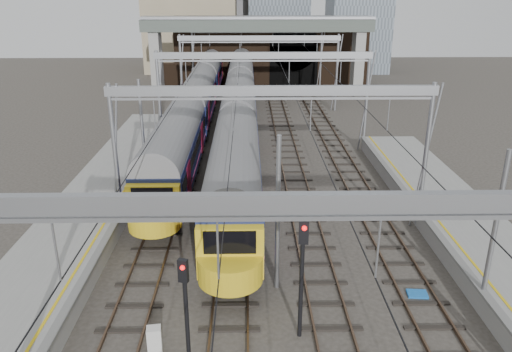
{
  "coord_description": "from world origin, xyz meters",
  "views": [
    {
      "loc": [
        -1.24,
        -16.96,
        12.44
      ],
      "look_at": [
        -0.79,
        9.61,
        2.4
      ],
      "focal_mm": 35.0,
      "sensor_mm": 36.0,
      "label": 1
    }
  ],
  "objects_px": {
    "train_second": "(198,99)",
    "signal_near_left": "(185,301)",
    "train_main": "(240,90)",
    "signal_near_centre": "(302,265)",
    "relay_cabinet": "(154,340)"
  },
  "relations": [
    {
      "from": "train_main",
      "to": "signal_near_centre",
      "type": "distance_m",
      "value": 35.98
    },
    {
      "from": "signal_near_left",
      "to": "signal_near_centre",
      "type": "bearing_deg",
      "value": 39.88
    },
    {
      "from": "signal_near_left",
      "to": "signal_near_centre",
      "type": "distance_m",
      "value": 4.35
    },
    {
      "from": "train_second",
      "to": "signal_near_centre",
      "type": "distance_m",
      "value": 32.25
    },
    {
      "from": "train_second",
      "to": "signal_near_centre",
      "type": "xyz_separation_m",
      "value": [
        6.68,
        -31.54,
        0.64
      ]
    },
    {
      "from": "train_main",
      "to": "signal_near_centre",
      "type": "relative_size",
      "value": 13.48
    },
    {
      "from": "train_second",
      "to": "signal_near_left",
      "type": "xyz_separation_m",
      "value": [
        2.68,
        -33.22,
        0.35
      ]
    },
    {
      "from": "signal_near_left",
      "to": "relay_cabinet",
      "type": "xyz_separation_m",
      "value": [
        -1.35,
        0.95,
        -2.32
      ]
    },
    {
      "from": "train_main",
      "to": "signal_near_centre",
      "type": "bearing_deg",
      "value": -85.72
    },
    {
      "from": "signal_near_left",
      "to": "relay_cabinet",
      "type": "height_order",
      "value": "signal_near_left"
    },
    {
      "from": "train_main",
      "to": "signal_near_left",
      "type": "relative_size",
      "value": 15.11
    },
    {
      "from": "train_second",
      "to": "signal_near_centre",
      "type": "relative_size",
      "value": 9.76
    },
    {
      "from": "signal_near_centre",
      "to": "relay_cabinet",
      "type": "xyz_separation_m",
      "value": [
        -5.35,
        -0.73,
        -2.61
      ]
    },
    {
      "from": "signal_near_centre",
      "to": "relay_cabinet",
      "type": "bearing_deg",
      "value": -165.41
    },
    {
      "from": "train_second",
      "to": "signal_near_left",
      "type": "height_order",
      "value": "train_second"
    }
  ]
}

